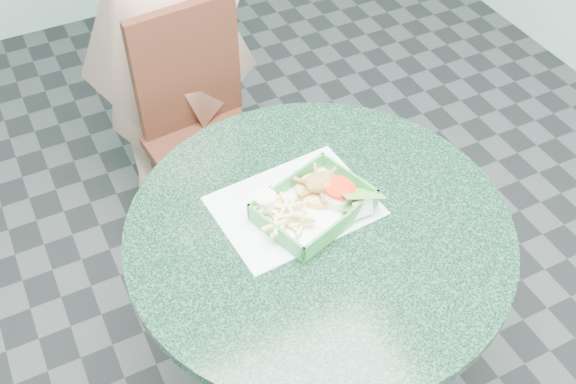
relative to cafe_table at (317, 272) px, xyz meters
name	(u,v)px	position (x,y,z in m)	size (l,w,h in m)	color
floor	(312,378)	(0.00, 0.00, -0.58)	(4.00, 5.00, 0.02)	#303335
cafe_table	(317,272)	(0.00, 0.00, 0.00)	(0.98, 0.98, 0.75)	black
dining_chair	(202,122)	(-0.03, 0.77, -0.05)	(0.38, 0.38, 0.93)	#442D18
placemat	(294,211)	(-0.03, 0.09, 0.17)	(0.39, 0.29, 0.00)	silver
food_basket	(313,214)	(0.01, 0.04, 0.19)	(0.27, 0.20, 0.05)	#2D8B3B
crab_sandwich	(325,192)	(0.05, 0.07, 0.22)	(0.11, 0.11, 0.07)	tan
fries_pile	(279,210)	(-0.07, 0.08, 0.21)	(0.11, 0.12, 0.04)	#E8D477
sauce_ramekin	(268,194)	(-0.08, 0.13, 0.22)	(0.06, 0.06, 0.03)	white
garnish_cup	(347,205)	(0.08, 0.01, 0.21)	(0.13, 0.13, 0.05)	silver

